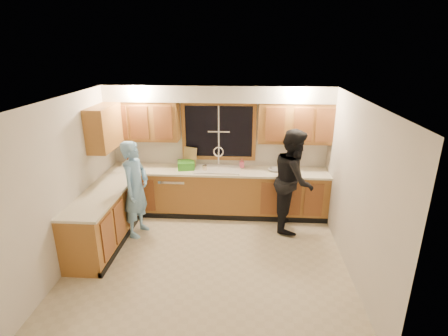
% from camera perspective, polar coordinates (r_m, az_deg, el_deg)
% --- Properties ---
extents(floor, '(4.20, 4.20, 0.00)m').
position_cam_1_polar(floor, '(5.69, -2.41, -14.60)').
color(floor, beige).
rests_on(floor, ground).
extents(ceiling, '(4.20, 4.20, 0.00)m').
position_cam_1_polar(ceiling, '(4.76, -2.84, 11.17)').
color(ceiling, silver).
extents(wall_back, '(4.20, 0.00, 4.20)m').
position_cam_1_polar(wall_back, '(6.88, -0.85, 3.15)').
color(wall_back, silver).
rests_on(wall_back, ground).
extents(wall_left, '(0.00, 3.80, 3.80)m').
position_cam_1_polar(wall_left, '(5.72, -24.03, -2.08)').
color(wall_left, silver).
rests_on(wall_left, ground).
extents(wall_right, '(0.00, 3.80, 3.80)m').
position_cam_1_polar(wall_right, '(5.29, 20.64, -3.29)').
color(wall_right, silver).
rests_on(wall_right, ground).
extents(base_cabinets_back, '(4.20, 0.60, 0.88)m').
position_cam_1_polar(base_cabinets_back, '(6.88, -1.02, -4.04)').
color(base_cabinets_back, '#A46B2F').
rests_on(base_cabinets_back, ground).
extents(base_cabinets_left, '(0.60, 1.90, 0.88)m').
position_cam_1_polar(base_cabinets_left, '(6.20, -19.06, -7.99)').
color(base_cabinets_left, '#A46B2F').
rests_on(base_cabinets_left, ground).
extents(countertop_back, '(4.20, 0.63, 0.04)m').
position_cam_1_polar(countertop_back, '(6.69, -1.05, -0.48)').
color(countertop_back, '#EEE7C8').
rests_on(countertop_back, base_cabinets_back).
extents(countertop_left, '(0.63, 1.90, 0.04)m').
position_cam_1_polar(countertop_left, '(6.00, -19.41, -4.09)').
color(countertop_left, '#EEE7C8').
rests_on(countertop_left, base_cabinets_left).
extents(upper_cabinets_left, '(1.35, 0.33, 0.75)m').
position_cam_1_polar(upper_cabinets_left, '(6.85, -13.06, 7.53)').
color(upper_cabinets_left, '#A46B2F').
rests_on(upper_cabinets_left, wall_back).
extents(upper_cabinets_right, '(1.35, 0.33, 0.75)m').
position_cam_1_polar(upper_cabinets_right, '(6.61, 11.51, 7.23)').
color(upper_cabinets_right, '#A46B2F').
rests_on(upper_cabinets_right, wall_back).
extents(upper_cabinets_return, '(0.33, 0.90, 0.75)m').
position_cam_1_polar(upper_cabinets_return, '(6.45, -18.97, 6.26)').
color(upper_cabinets_return, '#A46B2F').
rests_on(upper_cabinets_return, wall_left).
extents(soffit, '(4.20, 0.35, 0.30)m').
position_cam_1_polar(soffit, '(6.48, -1.03, 12.08)').
color(soffit, silver).
rests_on(soffit, wall_back).
extents(window_frame, '(1.44, 0.03, 1.14)m').
position_cam_1_polar(window_frame, '(6.78, -0.87, 5.97)').
color(window_frame, black).
rests_on(window_frame, wall_back).
extents(sink, '(0.86, 0.52, 0.57)m').
position_cam_1_polar(sink, '(6.72, -1.04, -0.71)').
color(sink, white).
rests_on(sink, countertop_back).
extents(dishwasher, '(0.60, 0.56, 0.82)m').
position_cam_1_polar(dishwasher, '(7.00, -7.99, -4.07)').
color(dishwasher, white).
rests_on(dishwasher, floor).
extents(stove, '(0.58, 0.75, 0.90)m').
position_cam_1_polar(stove, '(5.74, -21.22, -10.46)').
color(stove, white).
rests_on(stove, floor).
extents(man, '(0.53, 0.69, 1.70)m').
position_cam_1_polar(man, '(6.18, -14.22, -3.34)').
color(man, '#76AEE0').
rests_on(man, floor).
extents(woman, '(0.79, 0.97, 1.84)m').
position_cam_1_polar(woman, '(6.32, 11.27, -1.92)').
color(woman, black).
rests_on(woman, floor).
extents(knife_block, '(0.15, 0.14, 0.21)m').
position_cam_1_polar(knife_block, '(7.15, -15.08, 1.22)').
color(knife_block, brown).
rests_on(knife_block, countertop_back).
extents(cutting_board, '(0.30, 0.20, 0.38)m').
position_cam_1_polar(cutting_board, '(6.87, -5.60, 1.82)').
color(cutting_board, tan).
rests_on(cutting_board, countertop_back).
extents(dish_crate, '(0.37, 0.35, 0.15)m').
position_cam_1_polar(dish_crate, '(6.77, -6.22, 0.49)').
color(dish_crate, green).
rests_on(dish_crate, countertop_back).
extents(soap_bottle, '(0.09, 0.10, 0.18)m').
position_cam_1_polar(soap_bottle, '(6.80, 2.92, 0.80)').
color(soap_bottle, '#F05B82').
rests_on(soap_bottle, countertop_back).
extents(bowl, '(0.28, 0.28, 0.05)m').
position_cam_1_polar(bowl, '(6.69, 8.25, -0.27)').
color(bowl, silver).
rests_on(bowl, countertop_back).
extents(can_left, '(0.08, 0.08, 0.11)m').
position_cam_1_polar(can_left, '(6.62, -3.27, -0.04)').
color(can_left, beige).
rests_on(can_left, countertop_back).
extents(can_right, '(0.09, 0.09, 0.12)m').
position_cam_1_polar(can_right, '(6.60, -3.08, -0.04)').
color(can_right, beige).
rests_on(can_right, countertop_back).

